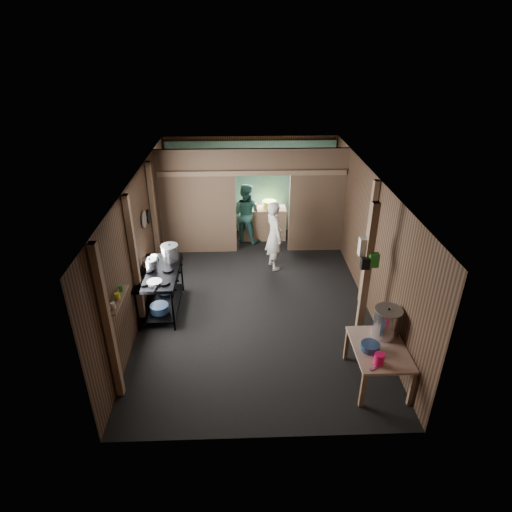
{
  "coord_description": "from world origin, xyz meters",
  "views": [
    {
      "loc": [
        -0.27,
        -7.56,
        4.99
      ],
      "look_at": [
        0.0,
        -0.2,
        1.1
      ],
      "focal_mm": 30.07,
      "sensor_mm": 36.0,
      "label": 1
    }
  ],
  "objects_px": {
    "gas_range": "(161,290)",
    "yellow_tub": "(269,205)",
    "pink_bucket": "(379,359)",
    "cook": "(274,236)",
    "prep_table": "(377,364)",
    "stock_pot": "(387,323)",
    "stove_pot_large": "(170,253)"
  },
  "relations": [
    {
      "from": "gas_range",
      "to": "yellow_tub",
      "type": "bearing_deg",
      "value": 54.58
    },
    {
      "from": "pink_bucket",
      "to": "cook",
      "type": "bearing_deg",
      "value": 106.53
    },
    {
      "from": "prep_table",
      "to": "yellow_tub",
      "type": "height_order",
      "value": "yellow_tub"
    },
    {
      "from": "pink_bucket",
      "to": "gas_range",
      "type": "bearing_deg",
      "value": 145.46
    },
    {
      "from": "gas_range",
      "to": "prep_table",
      "type": "distance_m",
      "value": 4.27
    },
    {
      "from": "gas_range",
      "to": "pink_bucket",
      "type": "height_order",
      "value": "gas_range"
    },
    {
      "from": "stock_pot",
      "to": "cook",
      "type": "bearing_deg",
      "value": 113.76
    },
    {
      "from": "prep_table",
      "to": "stock_pot",
      "type": "height_order",
      "value": "stock_pot"
    },
    {
      "from": "gas_range",
      "to": "cook",
      "type": "relative_size",
      "value": 0.92
    },
    {
      "from": "gas_range",
      "to": "prep_table",
      "type": "xyz_separation_m",
      "value": [
        3.71,
        -2.11,
        -0.12
      ]
    },
    {
      "from": "prep_table",
      "to": "cook",
      "type": "relative_size",
      "value": 0.68
    },
    {
      "from": "yellow_tub",
      "to": "stove_pot_large",
      "type": "bearing_deg",
      "value": -127.3
    },
    {
      "from": "stock_pot",
      "to": "yellow_tub",
      "type": "distance_m",
      "value": 5.32
    },
    {
      "from": "prep_table",
      "to": "yellow_tub",
      "type": "bearing_deg",
      "value": 104.13
    },
    {
      "from": "pink_bucket",
      "to": "cook",
      "type": "height_order",
      "value": "cook"
    },
    {
      "from": "gas_range",
      "to": "stove_pot_large",
      "type": "distance_m",
      "value": 0.76
    },
    {
      "from": "prep_table",
      "to": "stock_pot",
      "type": "relative_size",
      "value": 2.21
    },
    {
      "from": "yellow_tub",
      "to": "cook",
      "type": "distance_m",
      "value": 1.63
    },
    {
      "from": "yellow_tub",
      "to": "gas_range",
      "type": "bearing_deg",
      "value": -125.42
    },
    {
      "from": "yellow_tub",
      "to": "cook",
      "type": "relative_size",
      "value": 0.22
    },
    {
      "from": "pink_bucket",
      "to": "cook",
      "type": "distance_m",
      "value": 4.32
    },
    {
      "from": "prep_table",
      "to": "stock_pot",
      "type": "xyz_separation_m",
      "value": [
        0.17,
        0.32,
        0.56
      ]
    },
    {
      "from": "gas_range",
      "to": "prep_table",
      "type": "relative_size",
      "value": 1.35
    },
    {
      "from": "gas_range",
      "to": "stock_pot",
      "type": "distance_m",
      "value": 4.3
    },
    {
      "from": "gas_range",
      "to": "yellow_tub",
      "type": "relative_size",
      "value": 4.23
    },
    {
      "from": "stock_pot",
      "to": "stove_pot_large",
      "type": "bearing_deg",
      "value": 148.88
    },
    {
      "from": "stock_pot",
      "to": "cook",
      "type": "xyz_separation_m",
      "value": [
        -1.53,
        3.47,
        -0.08
      ]
    },
    {
      "from": "stock_pot",
      "to": "yellow_tub",
      "type": "height_order",
      "value": "stock_pot"
    },
    {
      "from": "stove_pot_large",
      "to": "pink_bucket",
      "type": "xyz_separation_m",
      "value": [
        3.41,
        -2.91,
        -0.3
      ]
    },
    {
      "from": "pink_bucket",
      "to": "stove_pot_large",
      "type": "bearing_deg",
      "value": 139.56
    },
    {
      "from": "cook",
      "to": "stove_pot_large",
      "type": "bearing_deg",
      "value": 101.21
    },
    {
      "from": "prep_table",
      "to": "stove_pot_large",
      "type": "xyz_separation_m",
      "value": [
        -3.54,
        2.56,
        0.72
      ]
    }
  ]
}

